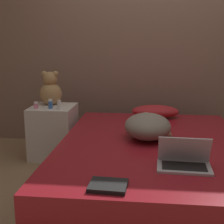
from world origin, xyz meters
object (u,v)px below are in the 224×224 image
at_px(laptop, 184,161).
at_px(bottle_white, 59,105).
at_px(bottle_blue, 50,104).
at_px(book, 108,186).
at_px(teddy_bear, 51,90).
at_px(bottle_pink, 36,105).
at_px(person_lying, 148,126).
at_px(pillow, 155,111).

distance_m(laptop, bottle_white, 1.59).
distance_m(bottle_blue, book, 1.69).
height_order(laptop, book, laptop).
xyz_separation_m(teddy_bear, bottle_pink, (-0.09, -0.23, -0.13)).
relative_size(person_lying, bottle_white, 6.79).
xyz_separation_m(pillow, bottle_white, (-0.98, -0.27, 0.10)).
bearing_deg(book, bottle_pink, 122.19).
xyz_separation_m(laptop, teddy_bear, (-1.29, 1.36, 0.24)).
relative_size(pillow, person_lying, 0.78).
xyz_separation_m(person_lying, bottle_white, (-0.90, 0.47, 0.07)).
bearing_deg(laptop, bottle_blue, 139.80).
bearing_deg(teddy_bear, laptop, -46.57).
relative_size(bottle_pink, bottle_blue, 0.72).
relative_size(pillow, teddy_bear, 1.36).
height_order(person_lying, laptop, person_lying).
bearing_deg(bottle_white, pillow, 15.47).
bearing_deg(person_lying, bottle_white, 150.29).
relative_size(laptop, bottle_white, 3.69).
relative_size(pillow, book, 2.30).
distance_m(laptop, bottle_pink, 1.80).
distance_m(laptop, book, 0.57).
bearing_deg(bottle_pink, laptop, -39.41).
height_order(bottle_pink, book, bottle_pink).
bearing_deg(bottle_blue, bottle_white, -20.80).
height_order(teddy_bear, bottle_pink, teddy_bear).
distance_m(pillow, bottle_white, 1.03).
bearing_deg(bottle_blue, bottle_pink, -173.79).
distance_m(bottle_blue, bottle_white, 0.11).
xyz_separation_m(pillow, person_lying, (-0.09, -0.74, 0.03)).
xyz_separation_m(pillow, bottle_blue, (-1.09, -0.23, 0.10)).
distance_m(teddy_bear, bottle_white, 0.32).
bearing_deg(book, laptop, 36.70).
height_order(bottle_pink, bottle_white, bottle_white).
relative_size(pillow, bottle_blue, 5.14).
distance_m(pillow, teddy_bear, 1.17).
xyz_separation_m(bottle_pink, bottle_white, (0.26, -0.02, 0.01)).
distance_m(person_lying, laptop, 0.69).
height_order(laptop, bottle_blue, bottle_blue).
height_order(bottle_blue, book, bottle_blue).
height_order(pillow, bottle_pink, bottle_pink).
bearing_deg(bottle_pink, person_lying, -23.10).
distance_m(pillow, person_lying, 0.75).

